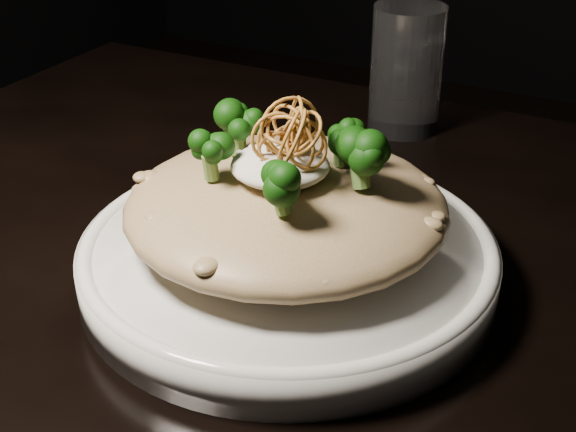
% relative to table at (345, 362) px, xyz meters
% --- Properties ---
extents(table, '(1.10, 0.80, 0.75)m').
position_rel_table_xyz_m(table, '(0.00, 0.00, 0.00)').
color(table, black).
rests_on(table, ground).
extents(plate, '(0.32, 0.32, 0.03)m').
position_rel_table_xyz_m(plate, '(-0.04, -0.02, 0.10)').
color(plate, silver).
rests_on(plate, table).
extents(risotto, '(0.24, 0.24, 0.05)m').
position_rel_table_xyz_m(risotto, '(-0.05, -0.01, 0.14)').
color(risotto, brown).
rests_on(risotto, plate).
extents(broccoli, '(0.14, 0.14, 0.05)m').
position_rel_table_xyz_m(broccoli, '(-0.05, -0.02, 0.19)').
color(broccoli, black).
rests_on(broccoli, risotto).
extents(cheese, '(0.07, 0.07, 0.02)m').
position_rel_table_xyz_m(cheese, '(-0.05, -0.02, 0.18)').
color(cheese, white).
rests_on(cheese, risotto).
extents(shallots, '(0.06, 0.06, 0.04)m').
position_rel_table_xyz_m(shallots, '(-0.04, -0.02, 0.21)').
color(shallots, brown).
rests_on(shallots, cheese).
extents(drinking_glass, '(0.09, 0.09, 0.13)m').
position_rel_table_xyz_m(drinking_glass, '(-0.07, 0.30, 0.15)').
color(drinking_glass, white).
rests_on(drinking_glass, table).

